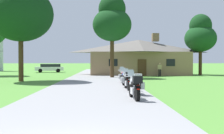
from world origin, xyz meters
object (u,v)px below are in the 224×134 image
object	(u,v)px
bystander_tan_shirt_near_lodge	(160,69)
motorcycle_silver_nearest_to_camera	(135,87)
motorcycle_red_fifth_in_row	(124,77)
tree_left_near	(21,6)
motorcycle_blue_fourth_in_row	(125,79)
motorcycle_silver_second_in_row	(135,84)
tree_right_of_lodge	(200,35)
motorcycle_black_farthest_in_row	(123,76)
tree_by_lodge_front	(112,20)
parked_white_suv_far_left	(50,68)
motorcycle_white_third_in_row	(128,81)

from	to	relation	value
bystander_tan_shirt_near_lodge	motorcycle_silver_nearest_to_camera	bearing A→B (deg)	-74.97
motorcycle_silver_nearest_to_camera	motorcycle_red_fifth_in_row	size ratio (longest dim) A/B	1.00
tree_left_near	motorcycle_blue_fourth_in_row	bearing A→B (deg)	-33.56
motorcycle_red_fifth_in_row	tree_left_near	bearing A→B (deg)	149.57
motorcycle_silver_second_in_row	tree_right_of_lodge	distance (m)	24.89
motorcycle_black_farthest_in_row	tree_by_lodge_front	world-z (taller)	tree_by_lodge_front
motorcycle_black_farthest_in_row	motorcycle_blue_fourth_in_row	bearing A→B (deg)	-91.65
motorcycle_blue_fourth_in_row	parked_white_suv_far_left	bearing A→B (deg)	107.76
motorcycle_blue_fourth_in_row	tree_by_lodge_front	world-z (taller)	tree_by_lodge_front
motorcycle_silver_nearest_to_camera	parked_white_suv_far_left	distance (m)	34.76
motorcycle_white_third_in_row	motorcycle_black_farthest_in_row	world-z (taller)	same
motorcycle_blue_fourth_in_row	bystander_tan_shirt_near_lodge	xyz separation A→B (m)	(5.36, 14.15, 0.32)
tree_left_near	tree_right_of_lodge	size ratio (longest dim) A/B	1.31
motorcycle_white_third_in_row	tree_by_lodge_front	distance (m)	14.52
motorcycle_silver_second_in_row	motorcycle_black_farthest_in_row	size ratio (longest dim) A/B	1.00
tree_left_near	parked_white_suv_far_left	world-z (taller)	tree_left_near
motorcycle_white_third_in_row	motorcycle_red_fifth_in_row	size ratio (longest dim) A/B	1.00
bystander_tan_shirt_near_lodge	motorcycle_red_fifth_in_row	bearing A→B (deg)	-84.38
motorcycle_black_farthest_in_row	parked_white_suv_far_left	distance (m)	24.78
motorcycle_blue_fourth_in_row	bystander_tan_shirt_near_lodge	distance (m)	15.13
tree_right_of_lodge	parked_white_suv_far_left	distance (m)	24.39
motorcycle_blue_fourth_in_row	tree_by_lodge_front	distance (m)	12.62
motorcycle_silver_nearest_to_camera	motorcycle_silver_second_in_row	bearing A→B (deg)	77.91
motorcycle_silver_nearest_to_camera	tree_right_of_lodge	xyz separation A→B (m)	(11.53, 23.64, 4.76)
tree_right_of_lodge	parked_white_suv_far_left	size ratio (longest dim) A/B	1.67
motorcycle_black_farthest_in_row	tree_by_lodge_front	size ratio (longest dim) A/B	0.23
motorcycle_white_third_in_row	motorcycle_black_farthest_in_row	bearing A→B (deg)	85.73
motorcycle_silver_second_in_row	tree_right_of_lodge	size ratio (longest dim) A/B	0.25
motorcycle_white_third_in_row	parked_white_suv_far_left	world-z (taller)	parked_white_suv_far_left
tree_right_of_lodge	parked_white_suv_far_left	world-z (taller)	tree_right_of_lodge
motorcycle_white_third_in_row	motorcycle_blue_fourth_in_row	size ratio (longest dim) A/B	1.00
motorcycle_blue_fourth_in_row	parked_white_suv_far_left	distance (m)	28.63
motorcycle_red_fifth_in_row	motorcycle_silver_second_in_row	bearing A→B (deg)	-98.91
bystander_tan_shirt_near_lodge	motorcycle_white_third_in_row	bearing A→B (deg)	-78.53
tree_right_of_lodge	parked_white_suv_far_left	xyz separation A→B (m)	(-21.98, 9.51, -4.61)
motorcycle_black_farthest_in_row	bystander_tan_shirt_near_lodge	xyz separation A→B (m)	(5.25, 9.90, 0.32)
motorcycle_silver_nearest_to_camera	motorcycle_blue_fourth_in_row	world-z (taller)	same
motorcycle_silver_second_in_row	motorcycle_blue_fourth_in_row	distance (m)	4.55
motorcycle_blue_fourth_in_row	bystander_tan_shirt_near_lodge	bearing A→B (deg)	65.44
motorcycle_red_fifth_in_row	bystander_tan_shirt_near_lodge	bearing A→B (deg)	56.55
motorcycle_white_third_in_row	parked_white_suv_far_left	bearing A→B (deg)	107.03
motorcycle_white_third_in_row	bystander_tan_shirt_near_lodge	xyz separation A→B (m)	(5.38, 16.26, 0.31)
motorcycle_black_farthest_in_row	bystander_tan_shirt_near_lodge	size ratio (longest dim) A/B	1.25
motorcycle_white_third_in_row	tree_by_lodge_front	world-z (taller)	tree_by_lodge_front
motorcycle_black_farthest_in_row	motorcycle_red_fifth_in_row	bearing A→B (deg)	-90.07
motorcycle_white_third_in_row	parked_white_suv_far_left	xyz separation A→B (m)	(-10.51, 28.73, 0.16)
motorcycle_red_fifth_in_row	motorcycle_silver_nearest_to_camera	bearing A→B (deg)	-100.57
parked_white_suv_far_left	motorcycle_blue_fourth_in_row	bearing A→B (deg)	-171.22
motorcycle_blue_fourth_in_row	motorcycle_black_farthest_in_row	xyz separation A→B (m)	(0.12, 4.25, 0.00)
motorcycle_white_third_in_row	tree_left_near	bearing A→B (deg)	135.02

